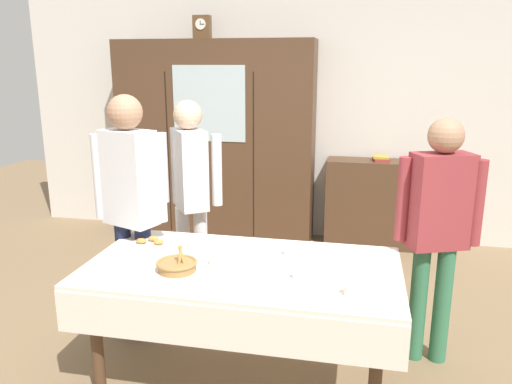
% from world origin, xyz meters
% --- Properties ---
extents(ground_plane, '(12.00, 12.00, 0.00)m').
position_xyz_m(ground_plane, '(0.00, 0.00, 0.00)').
color(ground_plane, '#846B4C').
rests_on(ground_plane, ground).
extents(back_wall, '(6.40, 0.10, 2.70)m').
position_xyz_m(back_wall, '(0.00, 2.65, 1.35)').
color(back_wall, silver).
rests_on(back_wall, ground).
extents(dining_table, '(1.87, 0.99, 0.76)m').
position_xyz_m(dining_table, '(0.00, -0.24, 0.66)').
color(dining_table, '#4C3321').
rests_on(dining_table, ground).
extents(wall_cabinet, '(2.14, 0.46, 2.17)m').
position_xyz_m(wall_cabinet, '(-0.90, 2.35, 1.08)').
color(wall_cabinet, '#4C3321').
rests_on(wall_cabinet, ground).
extents(mantel_clock, '(0.18, 0.11, 0.24)m').
position_xyz_m(mantel_clock, '(-1.02, 2.35, 2.29)').
color(mantel_clock, brown).
rests_on(mantel_clock, wall_cabinet).
extents(bookshelf_low, '(1.11, 0.35, 0.93)m').
position_xyz_m(bookshelf_low, '(0.88, 2.41, 0.47)').
color(bookshelf_low, '#4C3321').
rests_on(bookshelf_low, ground).
extents(book_stack, '(0.17, 0.21, 0.05)m').
position_xyz_m(book_stack, '(0.88, 2.41, 0.96)').
color(book_stack, '#99332D').
rests_on(book_stack, bookshelf_low).
extents(tea_cup_near_right, '(0.13, 0.13, 0.06)m').
position_xyz_m(tea_cup_near_right, '(0.26, 0.00, 0.78)').
color(tea_cup_near_right, white).
rests_on(tea_cup_near_right, dining_table).
extents(tea_cup_far_left, '(0.13, 0.13, 0.06)m').
position_xyz_m(tea_cup_far_left, '(-0.15, -0.24, 0.79)').
color(tea_cup_far_left, white).
rests_on(tea_cup_far_left, dining_table).
extents(tea_cup_center, '(0.13, 0.13, 0.06)m').
position_xyz_m(tea_cup_center, '(0.36, -0.35, 0.79)').
color(tea_cup_center, white).
rests_on(tea_cup_center, dining_table).
extents(tea_cup_mid_left, '(0.13, 0.13, 0.06)m').
position_xyz_m(tea_cup_mid_left, '(0.65, -0.49, 0.79)').
color(tea_cup_mid_left, white).
rests_on(tea_cup_mid_left, dining_table).
extents(bread_basket, '(0.24, 0.24, 0.16)m').
position_xyz_m(bread_basket, '(-0.35, -0.36, 0.79)').
color(bread_basket, '#9E7542').
rests_on(bread_basket, dining_table).
extents(pastry_plate, '(0.28, 0.28, 0.05)m').
position_xyz_m(pastry_plate, '(-0.67, -0.00, 0.77)').
color(pastry_plate, white).
rests_on(pastry_plate, dining_table).
extents(spoon_center, '(0.12, 0.02, 0.01)m').
position_xyz_m(spoon_center, '(-0.17, -0.54, 0.76)').
color(spoon_center, silver).
rests_on(spoon_center, dining_table).
extents(spoon_back_edge, '(0.12, 0.02, 0.01)m').
position_xyz_m(spoon_back_edge, '(0.37, -0.16, 0.76)').
color(spoon_back_edge, silver).
rests_on(spoon_back_edge, dining_table).
extents(person_behind_table_right, '(0.52, 0.41, 1.66)m').
position_xyz_m(person_behind_table_right, '(-0.64, 0.71, 1.01)').
color(person_behind_table_right, silver).
rests_on(person_behind_table_right, ground).
extents(person_by_cabinet, '(0.52, 0.31, 1.73)m').
position_xyz_m(person_by_cabinet, '(-0.86, 0.13, 1.06)').
color(person_by_cabinet, '#191E38').
rests_on(person_by_cabinet, ground).
extents(person_beside_shelf, '(0.52, 0.32, 1.62)m').
position_xyz_m(person_beside_shelf, '(1.16, 0.25, 0.98)').
color(person_beside_shelf, '#33704C').
rests_on(person_beside_shelf, ground).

